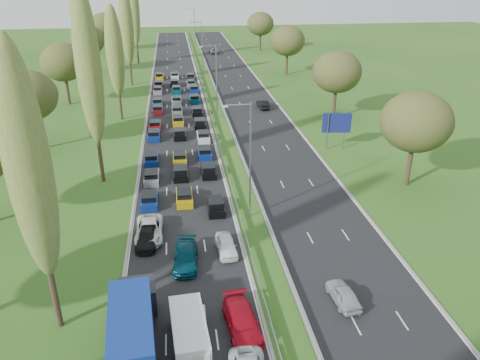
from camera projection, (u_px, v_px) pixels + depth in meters
ground at (216, 114)px, 81.47m from camera, size 260.00×260.00×0.00m
near_carriageway at (177, 111)px, 82.87m from camera, size 10.50×215.00×0.04m
far_carriageway at (252, 108)px, 84.57m from camera, size 10.50×215.00×0.04m
central_reservation at (215, 107)px, 83.49m from camera, size 2.36×215.00×0.32m
lamp_columns at (217, 82)px, 77.17m from camera, size 0.18×140.18×12.00m
poplar_row at (105, 55)px, 63.63m from camera, size 2.80×127.80×22.44m
woodland_left at (20, 103)px, 59.28m from camera, size 8.00×166.00×11.10m
woodland_right at (356, 84)px, 68.73m from camera, size 8.00×153.00×11.10m
traffic_queue_fill at (177, 117)px, 78.21m from camera, size 9.12×68.59×0.80m
near_car_2 at (149, 230)px, 44.17m from camera, size 2.55×5.48×1.52m
near_car_3 at (147, 237)px, 43.08m from camera, size 2.08×4.66×1.33m
near_car_7 at (186, 257)px, 40.11m from camera, size 2.43×5.16×1.46m
near_car_11 at (242, 321)px, 32.75m from camera, size 2.62×5.52×1.56m
near_car_12 at (226, 245)px, 41.81m from camera, size 1.88×4.15×1.38m
far_car_0 at (343, 294)px, 35.59m from camera, size 1.93×4.12×1.36m
far_car_1 at (263, 104)px, 84.27m from camera, size 1.76×4.63×1.51m
far_car_2 at (214, 51)px, 137.19m from camera, size 2.57×5.45×1.50m
blue_lorry at (133, 329)px, 30.23m from camera, size 2.69×9.70×4.09m
white_van_front at (189, 331)px, 31.37m from camera, size 2.22×5.65×2.27m
white_van_rear at (193, 338)px, 31.04m from camera, size 1.87×4.76×1.91m
direction_sign at (337, 125)px, 64.33m from camera, size 3.98×0.63×5.20m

